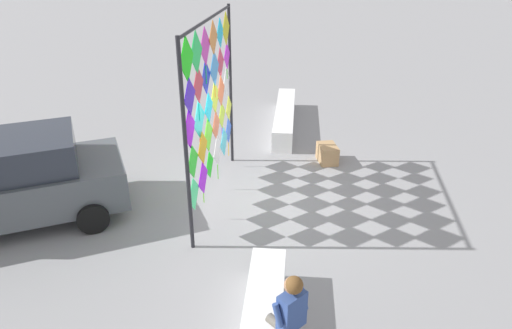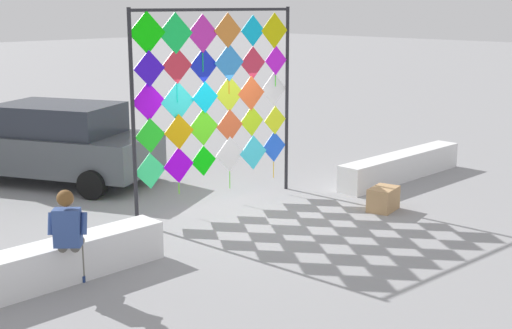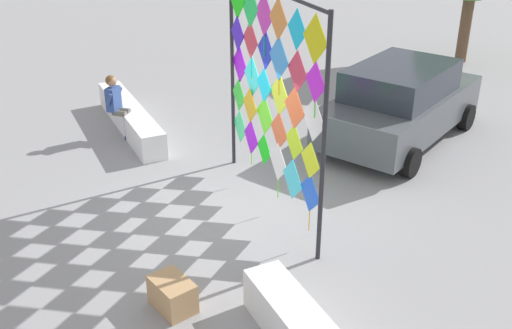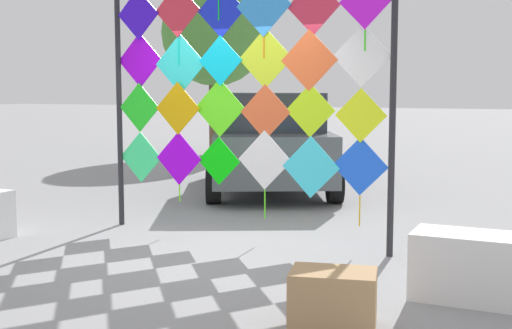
% 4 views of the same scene
% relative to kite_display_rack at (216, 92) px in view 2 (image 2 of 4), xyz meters
% --- Properties ---
extents(ground, '(120.00, 120.00, 0.00)m').
position_rel_kite_display_rack_xyz_m(ground, '(-0.07, -0.86, -2.21)').
color(ground, gray).
extents(plaza_ledge_left, '(3.89, 0.53, 0.58)m').
position_rel_kite_display_rack_xyz_m(plaza_ledge_left, '(-4.45, -1.33, -1.92)').
color(plaza_ledge_left, white).
rests_on(plaza_ledge_left, ground).
extents(plaza_ledge_right, '(3.89, 0.53, 0.58)m').
position_rel_kite_display_rack_xyz_m(plaza_ledge_right, '(4.31, -1.33, -1.92)').
color(plaza_ledge_right, white).
rests_on(plaza_ledge_right, ground).
extents(kite_display_rack, '(3.72, 0.28, 3.76)m').
position_rel_kite_display_rack_xyz_m(kite_display_rack, '(0.00, 0.00, 0.00)').
color(kite_display_rack, '#232328').
rests_on(kite_display_rack, ground).
extents(seated_vendor, '(0.68, 0.68, 1.42)m').
position_rel_kite_display_rack_xyz_m(seated_vendor, '(-4.11, -1.65, -1.38)').
color(seated_vendor, '#666056').
rests_on(seated_vendor, ground).
extents(parked_car, '(3.71, 4.84, 1.73)m').
position_rel_kite_display_rack_xyz_m(parked_car, '(-1.29, 3.82, -1.33)').
color(parked_car, '#4C5156').
rests_on(parked_car, ground).
extents(cardboard_box_large, '(0.72, 0.56, 0.44)m').
position_rel_kite_display_rack_xyz_m(cardboard_box_large, '(2.00, -2.47, -1.99)').
color(cardboard_box_large, tan).
rests_on(cardboard_box_large, ground).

